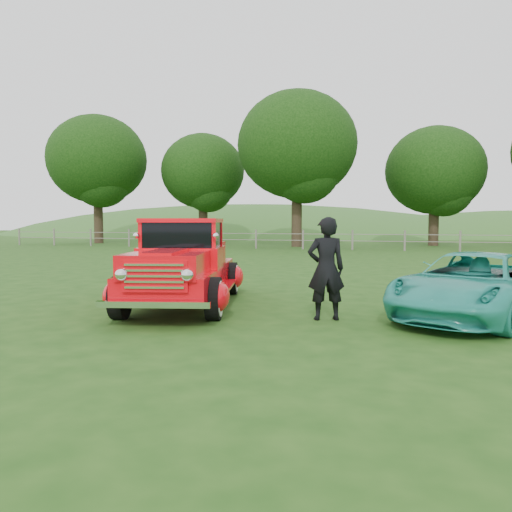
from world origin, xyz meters
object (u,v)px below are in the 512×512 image
(tree_mid_west, at_px, (203,172))
(red_pickup, at_px, (183,267))
(man, at_px, (326,269))
(tree_near_west, at_px, (297,145))
(teal_sedan, at_px, (473,285))
(tree_near_east, at_px, (435,171))
(tree_far_west, at_px, (97,160))

(tree_mid_west, height_order, red_pickup, tree_mid_west)
(man, bearing_deg, tree_mid_west, -83.91)
(tree_near_west, relative_size, red_pickup, 1.99)
(tree_near_west, distance_m, teal_sedan, 25.75)
(tree_near_east, distance_m, red_pickup, 28.97)
(tree_far_west, distance_m, man, 33.84)
(tree_far_west, distance_m, tree_mid_west, 8.30)
(tree_far_west, bearing_deg, red_pickup, -53.44)
(tree_near_east, xyz_separation_m, teal_sedan, (-1.04, -27.68, -4.66))
(tree_far_west, xyz_separation_m, tree_near_west, (16.00, -1.00, 0.31))
(red_pickup, height_order, man, man)
(tree_near_east, xyz_separation_m, red_pickup, (-6.56, -27.86, -4.45))
(tree_far_west, relative_size, tree_mid_west, 1.17)
(teal_sedan, bearing_deg, red_pickup, -153.87)
(tree_far_west, distance_m, tree_near_east, 25.21)
(tree_far_west, height_order, tree_mid_west, tree_far_west)
(tree_near_west, relative_size, teal_sedan, 2.48)
(tree_mid_west, bearing_deg, tree_near_east, 3.37)
(tree_mid_west, distance_m, tree_near_east, 17.03)
(tree_near_east, distance_m, man, 29.12)
(tree_near_west, xyz_separation_m, man, (5.46, -24.57, -5.90))
(tree_near_east, height_order, teal_sedan, tree_near_east)
(tree_mid_west, xyz_separation_m, tree_near_east, (17.00, 1.00, -0.30))
(red_pickup, relative_size, man, 2.92)
(tree_mid_west, xyz_separation_m, man, (13.46, -27.57, -4.65))
(tree_mid_west, height_order, tree_near_west, tree_near_west)
(tree_mid_west, distance_m, red_pickup, 29.21)
(tree_far_west, xyz_separation_m, man, (21.46, -25.57, -5.59))
(red_pickup, bearing_deg, tree_mid_west, 98.21)
(tree_near_west, distance_m, tree_near_east, 9.97)
(tree_mid_west, relative_size, teal_sedan, 2.01)
(tree_near_east, bearing_deg, red_pickup, -103.25)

